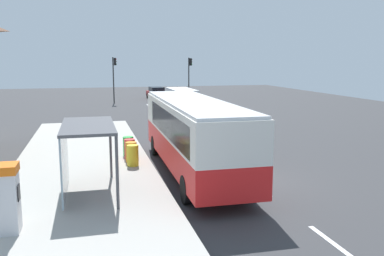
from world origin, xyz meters
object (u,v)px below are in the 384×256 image
object	(u,v)px
bus	(193,132)
recycling_bin_red	(130,149)
ticket_machine	(7,198)
bus_shelter	(79,141)
white_van	(181,99)
recycling_bin_yellow	(133,155)
sedan_near	(156,93)
recycling_bin_green	(128,146)
traffic_light_far_side	(114,73)
recycling_bin_orange	(131,152)
traffic_light_near_side	(190,73)

from	to	relation	value
bus	recycling_bin_red	bearing A→B (deg)	133.28
ticket_machine	bus_shelter	distance (m)	3.66
white_van	recycling_bin_yellow	world-z (taller)	white_van
white_van	sedan_near	bearing A→B (deg)	89.60
recycling_bin_red	recycling_bin_green	distance (m)	0.70
sedan_near	recycling_bin_green	size ratio (longest dim) A/B	4.72
traffic_light_far_side	bus_shelter	distance (m)	33.14
bus	ticket_machine	distance (m)	8.46
recycling_bin_yellow	recycling_bin_orange	xyz separation A→B (m)	(0.00, 0.70, 0.00)
recycling_bin_red	traffic_light_near_side	size ratio (longest dim) A/B	0.18
recycling_bin_green	traffic_light_far_side	distance (m)	27.52
recycling_bin_red	traffic_light_near_side	xyz separation A→B (m)	(9.70, 27.25, 2.76)
traffic_light_far_side	bus_shelter	bearing A→B (deg)	-95.74
bus	traffic_light_near_side	world-z (taller)	traffic_light_near_side
recycling_bin_red	sedan_near	bearing A→B (deg)	78.47
bus	recycling_bin_green	size ratio (longest dim) A/B	11.63
traffic_light_near_side	recycling_bin_green	bearing A→B (deg)	-110.06
recycling_bin_red	bus_shelter	xyz separation A→B (m)	(-2.21, -4.89, 1.44)
bus	recycling_bin_green	distance (m)	4.33
white_van	sedan_near	xyz separation A→B (m)	(0.10, 14.90, -0.55)
recycling_bin_green	traffic_light_near_side	size ratio (longest dim) A/B	0.18
recycling_bin_orange	recycling_bin_red	size ratio (longest dim) A/B	1.00
bus	bus_shelter	xyz separation A→B (m)	(-4.70, -2.25, 0.25)
bus	ticket_machine	xyz separation A→B (m)	(-6.62, -5.23, -0.67)
recycling_bin_orange	white_van	bearing A→B (deg)	70.09
ticket_machine	traffic_light_far_side	xyz separation A→B (m)	(5.23, 35.93, 2.27)
sedan_near	traffic_light_near_side	world-z (taller)	traffic_light_near_side
white_van	recycling_bin_yellow	distance (m)	19.47
bus	recycling_bin_orange	distance (m)	3.37
bus	recycling_bin_red	size ratio (longest dim) A/B	11.63
traffic_light_far_side	sedan_near	bearing A→B (deg)	35.23
recycling_bin_green	bus_shelter	size ratio (longest dim) A/B	0.24
white_van	recycling_bin_orange	world-z (taller)	white_van
white_van	recycling_bin_orange	size ratio (longest dim) A/B	5.47
ticket_machine	bus_shelter	size ratio (longest dim) A/B	0.48
traffic_light_near_side	white_van	bearing A→B (deg)	-107.79
bus	bus_shelter	size ratio (longest dim) A/B	2.76
recycling_bin_yellow	recycling_bin_red	xyz separation A→B (m)	(0.00, 1.40, 0.00)
white_van	traffic_light_far_side	xyz separation A→B (m)	(-5.30, 11.08, 2.10)
recycling_bin_orange	traffic_light_near_side	size ratio (longest dim) A/B	0.18
bus	bus_shelter	bearing A→B (deg)	-154.43
recycling_bin_orange	recycling_bin_red	bearing A→B (deg)	90.00
ticket_machine	recycling_bin_orange	size ratio (longest dim) A/B	2.04
white_van	recycling_bin_red	xyz separation A→B (m)	(-6.40, -16.97, -0.69)
white_van	traffic_light_far_side	world-z (taller)	traffic_light_far_side
bus	ticket_machine	world-z (taller)	bus
recycling_bin_orange	traffic_light_far_side	distance (m)	28.91
bus_shelter	recycling_bin_yellow	bearing A→B (deg)	57.64
recycling_bin_yellow	white_van	bearing A→B (deg)	70.80
ticket_machine	recycling_bin_yellow	xyz separation A→B (m)	(4.13, 6.47, -0.52)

